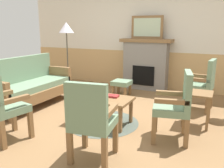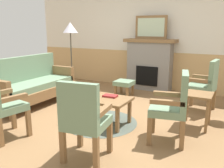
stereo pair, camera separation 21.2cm
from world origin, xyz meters
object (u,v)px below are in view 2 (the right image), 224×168
object	(u,v)px
armchair_by_window_left	(205,83)
armchair_front_left	(84,118)
armchair_front_center	(0,102)
coffee_table	(101,100)
book_on_table	(110,96)
floor_lamp_by_couch	(70,32)
fireplace	(150,64)
framed_picture	(151,27)
armchair_near_fireplace	(173,104)
footstool	(124,84)
side_table	(197,100)
couch	(33,85)

from	to	relation	value
armchair_by_window_left	armchair_front_left	size ratio (longest dim) A/B	1.00
armchair_front_center	coffee_table	bearing A→B (deg)	51.64
coffee_table	armchair_front_center	world-z (taller)	armchair_front_center
book_on_table	floor_lamp_by_couch	size ratio (longest dim) A/B	0.14
armchair_by_window_left	armchair_front_left	bearing A→B (deg)	-111.65
fireplace	framed_picture	world-z (taller)	framed_picture
armchair_by_window_left	floor_lamp_by_couch	xyz separation A→B (m)	(-3.18, 0.10, 0.91)
fireplace	floor_lamp_by_couch	size ratio (longest dim) A/B	0.77
fireplace	armchair_near_fireplace	size ratio (longest dim) A/B	1.33
book_on_table	footstool	distance (m)	1.62
armchair_near_fireplace	side_table	distance (m)	0.72
armchair_front_left	coffee_table	bearing A→B (deg)	111.55
floor_lamp_by_couch	fireplace	bearing A→B (deg)	30.21
couch	armchair_front_left	world-z (taller)	same
armchair_near_fireplace	floor_lamp_by_couch	size ratio (longest dim) A/B	0.58
coffee_table	side_table	world-z (taller)	side_table
armchair_front_center	couch	bearing A→B (deg)	120.54
side_table	armchair_front_center	bearing A→B (deg)	-143.14
fireplace	book_on_table	xyz separation A→B (m)	(0.19, -2.41, -0.20)
framed_picture	couch	distance (m)	3.07
couch	armchair_by_window_left	distance (m)	3.38
fireplace	armchair_near_fireplace	world-z (taller)	fireplace
framed_picture	armchair_near_fireplace	distance (m)	3.07
side_table	floor_lamp_by_couch	distance (m)	3.46
armchair_by_window_left	side_table	distance (m)	0.84
framed_picture	armchair_front_left	distance (m)	3.76
armchair_near_fireplace	side_table	size ratio (longest dim) A/B	1.78
book_on_table	armchair_by_window_left	xyz separation A→B (m)	(1.30, 1.32, 0.08)
couch	coffee_table	xyz separation A→B (m)	(1.73, -0.20, -0.01)
fireplace	footstool	xyz separation A→B (m)	(-0.29, -0.87, -0.37)
couch	side_table	bearing A→B (deg)	7.05
side_table	floor_lamp_by_couch	size ratio (longest dim) A/B	0.33
armchair_by_window_left	floor_lamp_by_couch	world-z (taller)	floor_lamp_by_couch
armchair_front_left	floor_lamp_by_couch	world-z (taller)	floor_lamp_by_couch
couch	floor_lamp_by_couch	distance (m)	1.69
couch	armchair_front_center	world-z (taller)	same
fireplace	armchair_front_left	distance (m)	3.62
framed_picture	armchair_near_fireplace	size ratio (longest dim) A/B	0.82
book_on_table	armchair_front_left	bearing A→B (deg)	-75.51
coffee_table	book_on_table	xyz separation A→B (m)	(0.12, 0.10, 0.07)
armchair_front_left	book_on_table	bearing A→B (deg)	104.49
footstool	armchair_near_fireplace	size ratio (longest dim) A/B	0.41
coffee_table	book_on_table	bearing A→B (deg)	38.22
coffee_table	floor_lamp_by_couch	bearing A→B (deg)	139.34
book_on_table	armchair_by_window_left	size ratio (longest dim) A/B	0.23
side_table	coffee_table	bearing A→B (deg)	-157.52
coffee_table	armchair_by_window_left	world-z (taller)	armchair_by_window_left
fireplace	side_table	world-z (taller)	fireplace
couch	armchair_front_left	bearing A→B (deg)	-30.67
coffee_table	side_table	xyz separation A→B (m)	(1.41, 0.58, 0.05)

